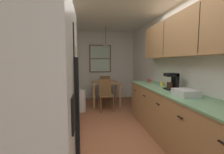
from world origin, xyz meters
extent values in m
plane|color=#995B3D|center=(0.00, 1.00, 0.00)|extent=(12.00, 12.00, 0.00)
cube|color=silver|center=(-1.35, 1.00, 1.27)|extent=(0.10, 9.00, 2.55)
cube|color=silver|center=(1.35, 1.00, 1.27)|extent=(0.10, 9.00, 2.55)
cube|color=silver|center=(0.00, 3.65, 1.27)|extent=(4.40, 0.10, 2.55)
cube|color=white|center=(0.00, 1.00, 2.59)|extent=(4.40, 9.00, 0.08)
cube|color=white|center=(-0.94, -1.22, 0.91)|extent=(0.73, 0.77, 1.83)
cube|color=black|center=(-0.57, -1.22, 0.86)|extent=(0.01, 0.01, 1.64)
cube|color=black|center=(-0.55, -1.26, 0.86)|extent=(0.02, 0.02, 1.17)
cube|color=black|center=(-0.55, -1.18, 0.86)|extent=(0.02, 0.02, 1.17)
cube|color=black|center=(-0.57, -1.39, 1.10)|extent=(0.01, 0.15, 0.22)
cube|color=beige|center=(-0.57, -1.04, 1.50)|extent=(0.01, 0.05, 0.07)
cube|color=white|center=(-0.57, -1.21, 1.37)|extent=(0.01, 0.04, 0.05)
cube|color=silver|center=(-0.99, -0.51, 0.45)|extent=(0.62, 0.60, 0.90)
cube|color=black|center=(-0.67, -0.51, 0.42)|extent=(0.01, 0.42, 0.30)
cube|color=silver|center=(-0.65, -0.51, 0.63)|extent=(0.02, 0.48, 0.02)
cube|color=black|center=(-0.99, -0.51, 0.91)|extent=(0.59, 0.57, 0.02)
cube|color=silver|center=(-1.27, -0.51, 1.00)|extent=(0.06, 0.60, 0.20)
cylinder|color=#2D2D2D|center=(-1.13, -0.64, 0.93)|extent=(0.15, 0.15, 0.01)
cylinder|color=#2D2D2D|center=(-1.13, -0.38, 0.93)|extent=(0.15, 0.15, 0.01)
cylinder|color=#2D2D2D|center=(-0.85, -0.64, 0.93)|extent=(0.15, 0.15, 0.01)
cylinder|color=#2D2D2D|center=(-0.85, -0.38, 0.93)|extent=(0.15, 0.15, 0.01)
cube|color=silver|center=(-1.11, -0.51, 1.67)|extent=(0.38, 0.58, 0.35)
cube|color=black|center=(-0.92, -0.57, 1.67)|extent=(0.01, 0.35, 0.22)
cube|color=#2D2D33|center=(-0.92, -0.31, 1.67)|extent=(0.01, 0.12, 0.22)
cube|color=#A87A4C|center=(-1.00, 0.74, 0.43)|extent=(0.60, 1.88, 0.87)
cube|color=#6B9E70|center=(-1.00, 0.74, 0.89)|extent=(0.63, 1.90, 0.03)
cube|color=black|center=(-0.69, 0.12, 0.70)|extent=(0.02, 0.10, 0.01)
cube|color=black|center=(-0.69, 0.74, 0.70)|extent=(0.02, 0.10, 0.01)
cube|color=black|center=(-0.69, 1.37, 0.70)|extent=(0.02, 0.10, 0.01)
cube|color=#A87A4C|center=(-1.14, 0.69, 1.83)|extent=(0.32, 1.98, 0.62)
cube|color=#2D2319|center=(-0.98, 0.37, 1.83)|extent=(0.01, 0.01, 0.57)
cube|color=#2D2319|center=(-0.98, 1.02, 1.83)|extent=(0.01, 0.01, 0.57)
cube|color=#A87A4C|center=(1.00, 0.08, 0.43)|extent=(0.60, 3.22, 0.87)
cube|color=#6B9E70|center=(1.00, 0.08, 0.89)|extent=(0.63, 3.24, 0.03)
cube|color=black|center=(0.69, -1.21, 0.70)|extent=(0.02, 0.10, 0.01)
cube|color=black|center=(0.69, -0.56, 0.70)|extent=(0.02, 0.10, 0.01)
cube|color=black|center=(0.69, 0.08, 0.70)|extent=(0.02, 0.10, 0.01)
cube|color=black|center=(0.69, 0.73, 0.70)|extent=(0.02, 0.10, 0.01)
cube|color=black|center=(0.69, 1.37, 0.70)|extent=(0.02, 0.10, 0.01)
cube|color=#A87A4C|center=(1.14, 0.03, 1.86)|extent=(0.32, 2.92, 0.71)
cube|color=#2D2319|center=(0.98, -0.45, 1.86)|extent=(0.01, 0.01, 0.66)
cube|color=#2D2319|center=(0.98, 0.51, 1.86)|extent=(0.01, 0.01, 0.66)
cube|color=#A87F51|center=(0.11, 2.72, 0.73)|extent=(0.87, 0.83, 0.03)
cube|color=#A87F51|center=(-0.30, 2.33, 0.36)|extent=(0.06, 0.06, 0.71)
cube|color=#A87F51|center=(0.51, 2.33, 0.36)|extent=(0.06, 0.06, 0.71)
cube|color=#A87F51|center=(-0.30, 3.10, 0.36)|extent=(0.06, 0.06, 0.71)
cube|color=#A87F51|center=(0.51, 3.10, 0.36)|extent=(0.06, 0.06, 0.71)
cube|color=brown|center=(0.03, 2.02, 0.45)|extent=(0.43, 0.43, 0.04)
cube|color=brown|center=(0.02, 2.20, 0.68)|extent=(0.37, 0.06, 0.45)
cylinder|color=brown|center=(0.23, 1.85, 0.22)|extent=(0.04, 0.04, 0.43)
cylinder|color=brown|center=(-0.13, 1.82, 0.22)|extent=(0.04, 0.04, 0.43)
cylinder|color=brown|center=(0.20, 2.21, 0.22)|extent=(0.04, 0.04, 0.43)
cylinder|color=brown|center=(-0.16, 2.19, 0.22)|extent=(0.04, 0.04, 0.43)
cube|color=brown|center=(0.16, 3.41, 0.45)|extent=(0.44, 0.44, 0.04)
cube|color=brown|center=(0.14, 3.23, 0.68)|extent=(0.37, 0.07, 0.45)
cylinder|color=brown|center=(0.00, 3.61, 0.22)|extent=(0.04, 0.04, 0.43)
cylinder|color=brown|center=(0.36, 3.57, 0.22)|extent=(0.04, 0.04, 0.43)
cylinder|color=brown|center=(-0.04, 3.25, 0.22)|extent=(0.04, 0.04, 0.43)
cylinder|color=brown|center=(0.32, 3.21, 0.22)|extent=(0.04, 0.04, 0.43)
cylinder|color=black|center=(0.11, 2.72, 2.27)|extent=(0.01, 0.01, 0.56)
cone|color=beige|center=(0.11, 2.72, 1.94)|extent=(0.30, 0.30, 0.10)
sphere|color=white|center=(0.11, 2.72, 1.96)|extent=(0.06, 0.06, 0.06)
cube|color=brown|center=(0.00, 3.58, 1.53)|extent=(0.81, 0.04, 1.03)
cube|color=#B2D1B7|center=(0.00, 3.56, 1.53)|extent=(0.73, 0.01, 0.95)
cube|color=brown|center=(0.00, 3.56, 1.53)|extent=(0.73, 0.02, 0.03)
cylinder|color=white|center=(-0.70, 2.06, 0.30)|extent=(0.31, 0.31, 0.61)
cylinder|color=#265999|center=(-1.00, 0.11, 1.00)|extent=(0.11, 0.11, 0.20)
cylinder|color=white|center=(-1.00, 0.11, 1.11)|extent=(0.12, 0.12, 0.02)
cube|color=silver|center=(-0.64, -0.36, 0.50)|extent=(0.02, 0.16, 0.24)
cube|color=black|center=(1.04, 0.30, 0.91)|extent=(0.22, 0.18, 0.02)
cube|color=black|center=(1.12, 0.30, 1.05)|extent=(0.06, 0.18, 0.30)
cube|color=black|center=(1.04, 0.30, 1.17)|extent=(0.22, 0.18, 0.06)
cylinder|color=#331E14|center=(1.02, 0.30, 0.98)|extent=(0.11, 0.11, 0.11)
cylinder|color=#E5CC4C|center=(1.05, 0.66, 0.95)|extent=(0.07, 0.07, 0.10)
torus|color=#E5CC4C|center=(1.09, 0.66, 0.96)|extent=(0.05, 0.01, 0.05)
cylinder|color=#BF3F33|center=(1.01, 1.29, 0.95)|extent=(0.08, 0.08, 0.09)
torus|color=#BF3F33|center=(1.06, 1.29, 0.95)|extent=(0.05, 0.01, 0.05)
cube|color=silver|center=(0.97, -0.24, 0.95)|extent=(0.28, 0.34, 0.10)
cylinder|color=#E0D14C|center=(0.05, 2.65, 0.78)|extent=(0.21, 0.21, 0.06)
camera|label=1|loc=(-0.48, -2.34, 1.41)|focal=24.87mm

